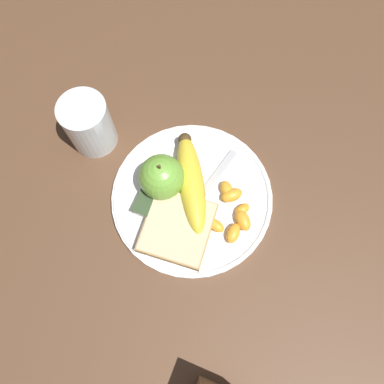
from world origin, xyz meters
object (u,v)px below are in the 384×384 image
object	(u,v)px
plate	(192,197)
fork	(201,196)
apple	(162,175)
jam_packet	(148,204)
bread_slice	(175,227)
banana	(191,182)
juice_glass	(89,125)

from	to	relation	value
plate	fork	world-z (taller)	fork
apple	fork	size ratio (longest dim) A/B	0.50
apple	fork	world-z (taller)	apple
apple	jam_packet	bearing A→B (deg)	170.22
bread_slice	fork	size ratio (longest dim) A/B	0.70
jam_packet	banana	bearing A→B (deg)	-41.19
banana	fork	world-z (taller)	banana
banana	jam_packet	bearing A→B (deg)	138.81
bread_slice	jam_packet	bearing A→B (deg)	71.72
banana	plate	bearing A→B (deg)	-153.00
juice_glass	banana	distance (m)	0.19
jam_packet	plate	bearing A→B (deg)	-54.39
juice_glass	apple	world-z (taller)	juice_glass
fork	jam_packet	world-z (taller)	jam_packet
plate	bread_slice	size ratio (longest dim) A/B	2.29
plate	apple	world-z (taller)	apple
jam_packet	bread_slice	bearing A→B (deg)	-108.28
juice_glass	banana	world-z (taller)	juice_glass
plate	banana	world-z (taller)	banana
apple	bread_slice	size ratio (longest dim) A/B	0.71
bread_slice	fork	bearing A→B (deg)	-16.54
fork	juice_glass	bearing A→B (deg)	-86.09
juice_glass	jam_packet	size ratio (longest dim) A/B	2.24
apple	fork	bearing A→B (deg)	-88.35
apple	fork	distance (m)	0.07
plate	fork	xyz separation A→B (m)	(0.01, -0.01, 0.01)
juice_glass	plate	bearing A→B (deg)	-101.52
fork	jam_packet	bearing A→B (deg)	-43.81
juice_glass	bread_slice	xyz separation A→B (m)	(-0.10, -0.19, -0.02)
plate	banana	bearing A→B (deg)	27.00
apple	bread_slice	bearing A→B (deg)	-143.98
fork	banana	bearing A→B (deg)	-101.77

